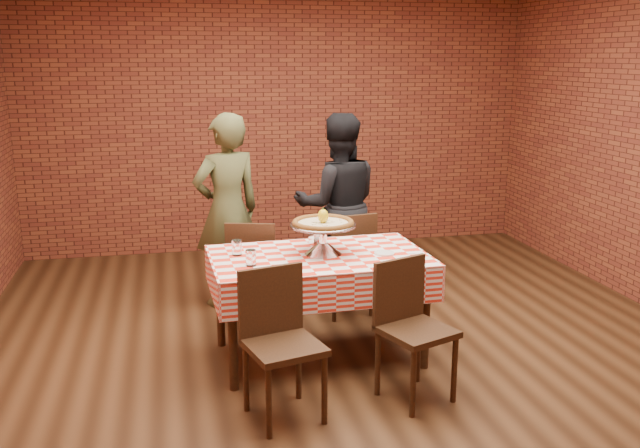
# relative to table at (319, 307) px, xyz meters

# --- Properties ---
(ground) EXTENTS (6.00, 6.00, 0.00)m
(ground) POSITION_rel_table_xyz_m (0.22, -0.00, -0.38)
(ground) COLOR black
(ground) RESTS_ON ground
(back_wall) EXTENTS (5.50, 0.00, 5.50)m
(back_wall) POSITION_rel_table_xyz_m (0.22, 3.00, 1.08)
(back_wall) COLOR maroon
(back_wall) RESTS_ON ground
(table) EXTENTS (1.51, 0.93, 0.75)m
(table) POSITION_rel_table_xyz_m (0.00, 0.00, 0.00)
(table) COLOR #3C2211
(table) RESTS_ON ground
(tablecloth) EXTENTS (1.54, 0.97, 0.25)m
(tablecloth) POSITION_rel_table_xyz_m (0.00, 0.00, 0.26)
(tablecloth) COLOR red
(tablecloth) RESTS_ON table
(pizza_stand) EXTENTS (0.52, 0.52, 0.21)m
(pizza_stand) POSITION_rel_table_xyz_m (0.04, 0.03, 0.49)
(pizza_stand) COLOR silver
(pizza_stand) RESTS_ON tablecloth
(pizza) EXTENTS (0.47, 0.47, 0.03)m
(pizza) POSITION_rel_table_xyz_m (0.04, 0.03, 0.60)
(pizza) COLOR beige
(pizza) RESTS_ON pizza_stand
(lemon) EXTENTS (0.08, 0.08, 0.10)m
(lemon) POSITION_rel_table_xyz_m (0.04, 0.03, 0.65)
(lemon) COLOR yellow
(lemon) RESTS_ON pizza
(water_glass_left) EXTENTS (0.07, 0.07, 0.11)m
(water_glass_left) POSITION_rel_table_xyz_m (-0.49, -0.15, 0.44)
(water_glass_left) COLOR white
(water_glass_left) RESTS_ON tablecloth
(water_glass_right) EXTENTS (0.07, 0.07, 0.11)m
(water_glass_right) POSITION_rel_table_xyz_m (-0.56, 0.12, 0.44)
(water_glass_right) COLOR white
(water_glass_right) RESTS_ON tablecloth
(side_plate) EXTENTS (0.15, 0.15, 0.01)m
(side_plate) POSITION_rel_table_xyz_m (0.45, -0.07, 0.39)
(side_plate) COLOR white
(side_plate) RESTS_ON tablecloth
(sweetener_packet_a) EXTENTS (0.06, 0.06, 0.00)m
(sweetener_packet_a) POSITION_rel_table_xyz_m (0.59, -0.19, 0.39)
(sweetener_packet_a) COLOR white
(sweetener_packet_a) RESTS_ON tablecloth
(sweetener_packet_b) EXTENTS (0.06, 0.04, 0.00)m
(sweetener_packet_b) POSITION_rel_table_xyz_m (0.65, -0.10, 0.39)
(sweetener_packet_b) COLOR white
(sweetener_packet_b) RESTS_ON tablecloth
(condiment_caddy) EXTENTS (0.13, 0.11, 0.15)m
(condiment_caddy) POSITION_rel_table_xyz_m (0.05, 0.26, 0.46)
(condiment_caddy) COLOR silver
(condiment_caddy) RESTS_ON tablecloth
(chair_near_left) EXTENTS (0.50, 0.50, 0.89)m
(chair_near_left) POSITION_rel_table_xyz_m (-0.38, -0.80, 0.07)
(chair_near_left) COLOR #3C2211
(chair_near_left) RESTS_ON ground
(chair_near_right) EXTENTS (0.51, 0.51, 0.88)m
(chair_near_right) POSITION_rel_table_xyz_m (0.46, -0.75, 0.06)
(chair_near_right) COLOR #3C2211
(chair_near_right) RESTS_ON ground
(chair_far_left) EXTENTS (0.48, 0.48, 0.86)m
(chair_far_left) POSITION_rel_table_xyz_m (-0.36, 0.76, 0.06)
(chair_far_left) COLOR #3C2211
(chair_far_left) RESTS_ON ground
(chair_far_right) EXTENTS (0.46, 0.46, 0.88)m
(chair_far_right) POSITION_rel_table_xyz_m (0.40, 0.82, 0.06)
(chair_far_right) COLOR #3C2211
(chair_far_right) RESTS_ON ground
(diner_olive) EXTENTS (0.70, 0.57, 1.65)m
(diner_olive) POSITION_rel_table_xyz_m (-0.52, 1.25, 0.45)
(diner_olive) COLOR #454726
(diner_olive) RESTS_ON ground
(diner_black) EXTENTS (0.84, 0.69, 1.63)m
(diner_black) POSITION_rel_table_xyz_m (0.47, 1.34, 0.44)
(diner_black) COLOR black
(diner_black) RESTS_ON ground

